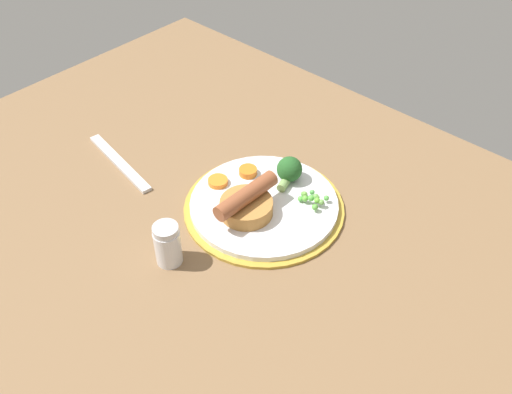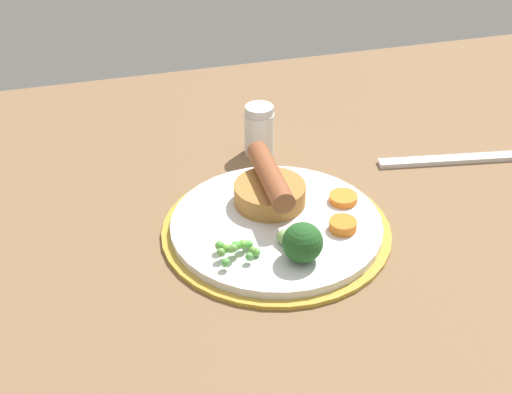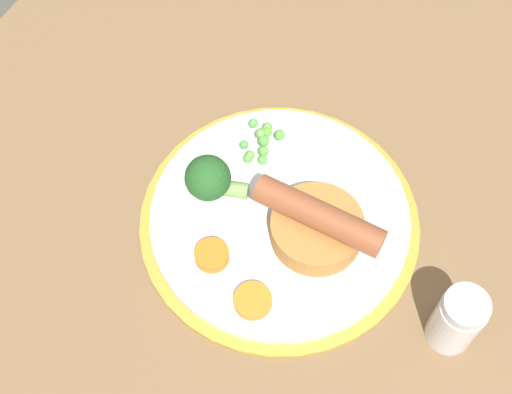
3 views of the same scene
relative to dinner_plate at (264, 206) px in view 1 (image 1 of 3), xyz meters
The scene contains 9 objects.
dining_table 4.92cm from the dinner_plate, 52.41° to the left, with size 110.00×80.00×3.00cm, color brown.
dinner_plate is the anchor object (origin of this frame).
sausage_pudding 4.13cm from the dinner_plate, 84.39° to the left, with size 7.77×11.00×4.68cm.
pea_pile 7.42cm from the dinner_plate, 140.05° to the right, with size 4.32×3.59×1.83cm.
broccoli_floret_near 7.03cm from the dinner_plate, 84.88° to the right, with size 4.00×5.48×4.00cm.
carrot_slice_0 7.09cm from the dinner_plate, 26.86° to the right, with size 2.87×2.87×1.05cm, color orange.
carrot_slice_1 8.37cm from the dinner_plate, 11.52° to the left, with size 3.09×3.09×0.79cm, color orange.
fork 26.09cm from the dinner_plate, 18.08° to the left, with size 18.00×1.60×0.60cm, color silver.
salt_shaker 16.95cm from the dinner_plate, 79.31° to the left, with size 3.66×3.66×6.46cm.
Camera 1 is at (-44.03, 43.53, 62.50)cm, focal length 40.00 mm.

